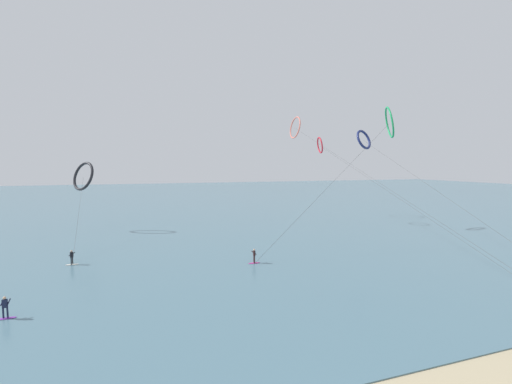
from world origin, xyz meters
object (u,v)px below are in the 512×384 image
object	(u,v)px
surfer_ivory	(72,258)
kite_crimson	(320,145)
kite_coral	(295,128)
kite_charcoal	(83,176)
surfer_magenta	(254,257)
kite_navy	(364,140)
surfer_violet	(5,309)
kite_emerald	(389,123)

from	to	relation	value
surfer_ivory	kite_crimson	bearing A→B (deg)	-49.11
kite_crimson	kite_coral	bearing A→B (deg)	16.48
kite_charcoal	surfer_ivory	bearing A→B (deg)	-35.87
surfer_magenta	kite_crimson	distance (m)	32.89
surfer_ivory	kite_crimson	xyz separation A→B (m)	(40.39, 15.44, 14.44)
kite_coral	kite_navy	bearing A→B (deg)	17.86
surfer_magenta	kite_coral	xyz separation A→B (m)	(19.93, 31.96, 18.95)
surfer_violet	kite_coral	distance (m)	60.42
kite_emerald	kite_coral	distance (m)	27.22
kite_emerald	kite_navy	bearing A→B (deg)	14.82
surfer_ivory	kite_coral	distance (m)	51.29
surfer_ivory	kite_coral	size ratio (longest dim) A/B	0.03
kite_coral	surfer_magenta	bearing A→B (deg)	-32.24
surfer_magenta	surfer_ivory	size ratio (longest dim) A/B	1.00
kite_crimson	kite_emerald	bearing A→B (deg)	-158.30
kite_navy	surfer_violet	bearing A→B (deg)	-176.36
surfer_magenta	kite_crimson	world-z (taller)	kite_crimson
kite_emerald	kite_charcoal	size ratio (longest dim) A/B	1.03
surfer_violet	kite_crimson	bearing A→B (deg)	-140.59
kite_coral	kite_charcoal	distance (m)	43.47
kite_emerald	kite_coral	size ratio (longest dim) A/B	0.44
surfer_magenta	kite_charcoal	distance (m)	35.98
surfer_ivory	kite_crimson	distance (m)	45.59
surfer_violet	kite_charcoal	xyz separation A→B (m)	(-0.24, 34.47, 8.76)
surfer_violet	kite_charcoal	bearing A→B (deg)	-84.53
kite_charcoal	surfer_violet	bearing A→B (deg)	-40.96
kite_navy	kite_emerald	xyz separation A→B (m)	(-2.95, -9.94, 1.73)
kite_crimson	kite_coral	size ratio (longest dim) A/B	0.76
kite_navy	kite_coral	world-z (taller)	kite_coral
surfer_violet	kite_charcoal	world-z (taller)	kite_charcoal
surfer_violet	kite_crimson	xyz separation A→B (m)	(42.18, 28.81, 14.44)
surfer_ivory	kite_navy	size ratio (longest dim) A/B	0.05
surfer_violet	kite_coral	bearing A→B (deg)	-131.59
surfer_magenta	surfer_ivory	bearing A→B (deg)	-105.34
surfer_magenta	surfer_violet	world-z (taller)	same
kite_coral	surfer_violet	bearing A→B (deg)	-46.96
kite_emerald	surfer_violet	bearing A→B (deg)	136.88
kite_crimson	kite_charcoal	distance (m)	43.17
kite_charcoal	kite_emerald	bearing A→B (deg)	22.29
kite_coral	surfer_ivory	bearing A→B (deg)	-57.23
kite_navy	surfer_magenta	bearing A→B (deg)	-171.34
surfer_magenta	kite_crimson	bearing A→B (deg)	137.65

